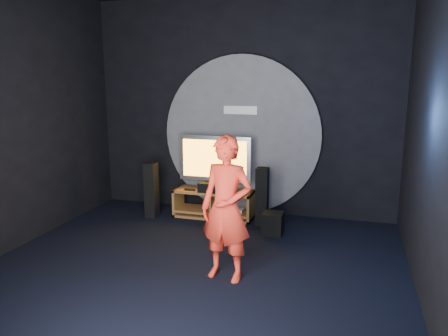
% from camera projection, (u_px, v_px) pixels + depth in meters
% --- Properties ---
extents(floor, '(5.00, 5.00, 0.00)m').
position_uv_depth(floor, '(190.00, 273.00, 5.13)').
color(floor, black).
rests_on(floor, ground).
extents(back_wall, '(5.00, 0.04, 3.50)m').
position_uv_depth(back_wall, '(242.00, 108.00, 7.11)').
color(back_wall, black).
rests_on(back_wall, ground).
extents(front_wall, '(5.00, 0.04, 3.50)m').
position_uv_depth(front_wall, '(25.00, 172.00, 2.41)').
color(front_wall, black).
rests_on(front_wall, ground).
extents(left_wall, '(0.04, 5.00, 3.50)m').
position_uv_depth(left_wall, '(0.00, 118.00, 5.44)').
color(left_wall, black).
rests_on(left_wall, ground).
extents(right_wall, '(0.04, 5.00, 3.50)m').
position_uv_depth(right_wall, '(437.00, 132.00, 4.08)').
color(right_wall, black).
rests_on(right_wall, ground).
extents(wall_disc_panel, '(2.60, 0.11, 2.60)m').
position_uv_depth(wall_disc_panel, '(241.00, 136.00, 7.15)').
color(wall_disc_panel, '#515156').
rests_on(wall_disc_panel, ground).
extents(media_console, '(1.28, 0.45, 0.45)m').
position_uv_depth(media_console, '(214.00, 205.00, 7.10)').
color(media_console, olive).
rests_on(media_console, ground).
extents(tv, '(1.19, 0.22, 0.88)m').
position_uv_depth(tv, '(215.00, 160.00, 7.02)').
color(tv, '#B7B7BF').
rests_on(tv, media_console).
extents(center_speaker, '(0.40, 0.15, 0.15)m').
position_uv_depth(center_speaker, '(211.00, 188.00, 6.90)').
color(center_speaker, black).
rests_on(center_speaker, media_console).
extents(remote, '(0.18, 0.05, 0.02)m').
position_uv_depth(remote, '(190.00, 190.00, 7.04)').
color(remote, black).
rests_on(remote, media_console).
extents(tower_speaker_left, '(0.18, 0.20, 0.90)m').
position_uv_depth(tower_speaker_left, '(151.00, 190.00, 7.06)').
color(tower_speaker_left, black).
rests_on(tower_speaker_left, ground).
extents(tower_speaker_right, '(0.18, 0.20, 0.90)m').
position_uv_depth(tower_speaker_right, '(262.00, 197.00, 6.68)').
color(tower_speaker_right, black).
rests_on(tower_speaker_right, ground).
extents(subwoofer, '(0.29, 0.29, 0.32)m').
position_uv_depth(subwoofer, '(273.00, 223.00, 6.34)').
color(subwoofer, black).
rests_on(subwoofer, ground).
extents(player, '(0.65, 0.48, 1.64)m').
position_uv_depth(player, '(226.00, 209.00, 4.84)').
color(player, red).
rests_on(player, ground).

